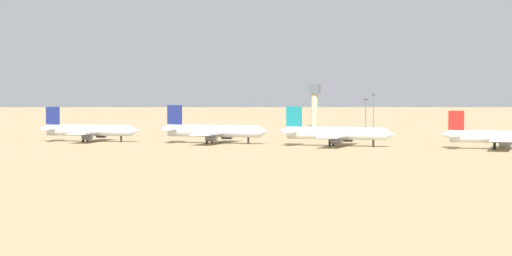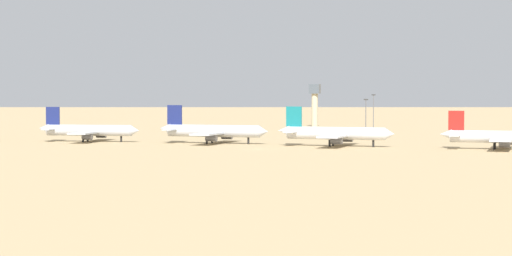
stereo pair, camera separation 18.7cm
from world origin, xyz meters
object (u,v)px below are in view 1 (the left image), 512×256
Objects in this scene: parked_jet_navy_2 at (88,130)px; light_pole_west at (373,110)px; parked_jet_navy_3 at (213,131)px; parked_jet_red_5 at (498,137)px; parked_jet_teal_4 at (335,133)px; light_pole_mid at (366,114)px; control_tower at (315,101)px.

parked_jet_navy_2 is 153.59m from light_pole_west.
light_pole_west reaches higher than parked_jet_navy_3.
parked_jet_navy_3 is at bearing 176.16° from parked_jet_red_5.
parked_jet_teal_4 is 131.66m from light_pole_west.
light_pole_west is at bearing 51.27° from parked_jet_navy_2.
parked_jet_navy_3 is at bearing 176.16° from parked_jet_teal_4.
light_pole_west reaches higher than parked_jet_teal_4.
parked_jet_navy_3 reaches higher than parked_jet_red_5.
parked_jet_teal_4 is 2.67× the size of light_pole_mid.
parked_jet_navy_3 is at bearing -3.30° from parked_jet_navy_2.
control_tower is 44.14m from light_pole_west.
light_pole_mid is at bearing -85.59° from light_pole_west.
light_pole_west is (87.83, 125.89, 5.38)m from parked_jet_navy_2.
parked_jet_navy_3 reaches higher than parked_jet_teal_4.
parked_jet_navy_3 is 99.18m from parked_jet_red_5.
light_pole_west is (33.40, -28.65, -3.41)m from control_tower.
control_tower is 1.29× the size of light_pole_west.
parked_jet_navy_2 is at bearing -175.80° from parked_jet_navy_3.
parked_jet_red_5 is 188.31m from control_tower.
parked_jet_navy_3 is 1.10× the size of parked_jet_red_5.
light_pole_west reaches higher than light_pole_mid.
control_tower is at bearing 91.08° from parked_jet_navy_3.
parked_jet_navy_2 is at bearing -109.40° from control_tower.
parked_jet_navy_2 is 116.13m from light_pole_mid.
light_pole_west reaches higher than parked_jet_navy_2.
parked_jet_red_5 is (53.73, -4.12, -0.33)m from parked_jet_teal_4.
control_tower is 1.42× the size of light_pole_mid.
control_tower is (-37.93, 160.14, 8.58)m from parked_jet_teal_4.
control_tower is at bearing 66.78° from parked_jet_navy_2.
light_pole_west is at bearing 75.83° from parked_jet_navy_3.
parked_jet_teal_4 is 53.89m from parked_jet_red_5.
parked_jet_navy_3 is 2.70× the size of light_pole_mid.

